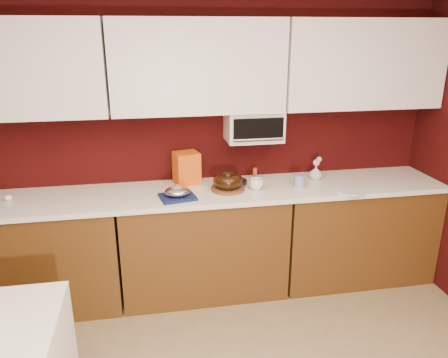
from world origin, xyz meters
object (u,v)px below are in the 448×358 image
foil_ham_nest (177,191)px  blue_jar (299,181)px  toaster_oven (254,125)px  coffee_mug (256,183)px  bundt_cake (228,181)px  flower_vase (316,172)px  pandoro_box (187,168)px

foil_ham_nest → blue_jar: size_ratio=1.97×
toaster_oven → coffee_mug: size_ratio=4.16×
toaster_oven → coffee_mug: 0.47m
bundt_cake → coffee_mug: 0.23m
toaster_oven → flower_vase: bearing=-6.5°
bundt_cake → blue_jar: (0.59, -0.03, -0.03)m
coffee_mug → toaster_oven: bearing=84.1°
blue_jar → flower_vase: (0.20, 0.16, 0.02)m
toaster_oven → blue_jar: (0.34, -0.22, -0.43)m
bundt_cake → pandoro_box: 0.38m
bundt_cake → coffee_mug: size_ratio=2.17×
blue_jar → flower_vase: bearing=38.2°
coffee_mug → blue_jar: bearing=-0.2°
blue_jar → bundt_cake: bearing=177.3°
pandoro_box → flower_vase: (1.09, -0.09, -0.07)m
bundt_cake → flower_vase: size_ratio=1.76×
foil_ham_nest → coffee_mug: coffee_mug is taller
blue_jar → toaster_oven: bearing=147.1°
pandoro_box → coffee_mug: size_ratio=2.45×
flower_vase → foil_ham_nest: bearing=-168.7°
pandoro_box → blue_jar: 0.93m
foil_ham_nest → pandoro_box: pandoro_box is taller
foil_ham_nest → flower_vase: flower_vase is taller
foil_ham_nest → blue_jar: bearing=4.7°
toaster_oven → flower_vase: 0.68m
bundt_cake → foil_ham_nest: size_ratio=1.21×
foil_ham_nest → flower_vase: 1.22m
toaster_oven → blue_jar: size_ratio=4.56×
foil_ham_nest → flower_vase: (1.20, 0.24, 0.01)m
toaster_oven → coffee_mug: toaster_oven is taller
bundt_cake → foil_ham_nest: 0.42m
pandoro_box → coffee_mug: pandoro_box is taller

